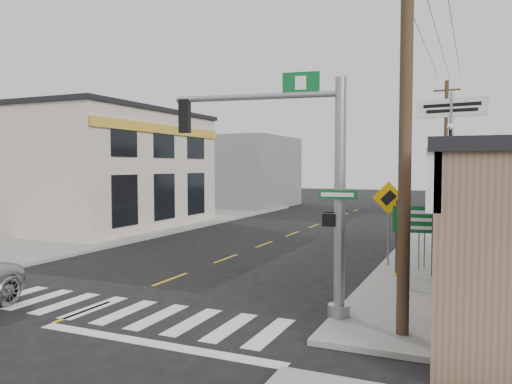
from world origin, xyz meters
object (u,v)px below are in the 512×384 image
at_px(traffic_signal_pole, 312,171).
at_px(lamp_post, 451,179).
at_px(fire_hydrant, 400,276).
at_px(utility_pole_far, 446,153).
at_px(dance_center_sign, 451,129).
at_px(utility_pole_near, 406,84).
at_px(guide_sign, 415,227).

distance_m(traffic_signal_pole, lamp_post, 10.31).
height_order(fire_hydrant, utility_pole_far, utility_pole_far).
bearing_deg(utility_pole_far, dance_center_sign, -78.57).
distance_m(dance_center_sign, utility_pole_far, 3.93).
bearing_deg(utility_pole_near, dance_center_sign, 85.70).
bearing_deg(fire_hydrant, lamp_post, 80.19).
height_order(lamp_post, dance_center_sign, dance_center_sign).
relative_size(traffic_signal_pole, utility_pole_far, 0.68).
height_order(guide_sign, utility_pole_near, utility_pole_near).
bearing_deg(guide_sign, fire_hydrant, -104.39).
distance_m(dance_center_sign, utility_pole_near, 16.55).
distance_m(lamp_post, utility_pole_far, 9.79).
bearing_deg(lamp_post, traffic_signal_pole, -112.38).
bearing_deg(traffic_signal_pole, utility_pole_far, 76.12).
xyz_separation_m(dance_center_sign, utility_pole_near, (-0.21, -16.55, -0.16)).
xyz_separation_m(traffic_signal_pole, fire_hydrant, (1.65, 3.54, -3.14)).
height_order(traffic_signal_pole, utility_pole_far, utility_pole_far).
distance_m(traffic_signal_pole, utility_pole_far, 19.73).
xyz_separation_m(lamp_post, dance_center_sign, (-0.28, 5.93, 2.40)).
bearing_deg(dance_center_sign, utility_pole_near, -82.51).
xyz_separation_m(guide_sign, utility_pole_far, (0.18, 14.19, 2.78)).
height_order(traffic_signal_pole, guide_sign, traffic_signal_pole).
relative_size(guide_sign, utility_pole_far, 0.29).
distance_m(traffic_signal_pole, fire_hydrant, 5.01).
xyz_separation_m(fire_hydrant, utility_pole_near, (0.61, -4.23, 4.98)).
height_order(fire_hydrant, dance_center_sign, dance_center_sign).
xyz_separation_m(lamp_post, utility_pole_far, (-0.72, 9.68, 1.31)).
bearing_deg(utility_pole_far, utility_pole_near, -84.66).
bearing_deg(fire_hydrant, traffic_signal_pole, -115.01).
height_order(guide_sign, fire_hydrant, guide_sign).
height_order(guide_sign, dance_center_sign, dance_center_sign).
distance_m(lamp_post, dance_center_sign, 6.40).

